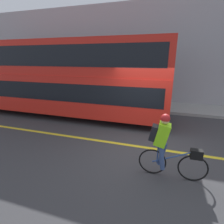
# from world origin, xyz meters

# --- Properties ---
(ground_plane) EXTENTS (80.00, 80.00, 0.00)m
(ground_plane) POSITION_xyz_m (0.00, 0.00, 0.00)
(ground_plane) COLOR #38383A
(road_center_line) EXTENTS (50.00, 0.14, 0.01)m
(road_center_line) POSITION_xyz_m (0.00, 0.04, 0.00)
(road_center_line) COLOR yellow
(road_center_line) RESTS_ON ground_plane
(sidewalk_curb) EXTENTS (60.00, 2.21, 0.15)m
(sidewalk_curb) POSITION_xyz_m (0.00, 5.07, 0.07)
(sidewalk_curb) COLOR gray
(sidewalk_curb) RESTS_ON ground_plane
(building_facade) EXTENTS (60.00, 0.30, 6.02)m
(building_facade) POSITION_xyz_m (0.00, 6.32, 3.01)
(building_facade) COLOR #9E9EA3
(building_facade) RESTS_ON ground_plane
(bus) EXTENTS (11.54, 2.52, 3.59)m
(bus) POSITION_xyz_m (-4.95, 2.44, 2.01)
(bus) COLOR black
(bus) RESTS_ON ground_plane
(cyclist_on_bike) EXTENTS (1.61, 0.32, 1.61)m
(cyclist_on_bike) POSITION_xyz_m (0.74, -1.26, 0.87)
(cyclist_on_bike) COLOR black
(cyclist_on_bike) RESTS_ON ground_plane
(trash_bin) EXTENTS (0.45, 0.45, 0.98)m
(trash_bin) POSITION_xyz_m (-5.25, 4.96, 0.64)
(trash_bin) COLOR #515156
(trash_bin) RESTS_ON sidewalk_curb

